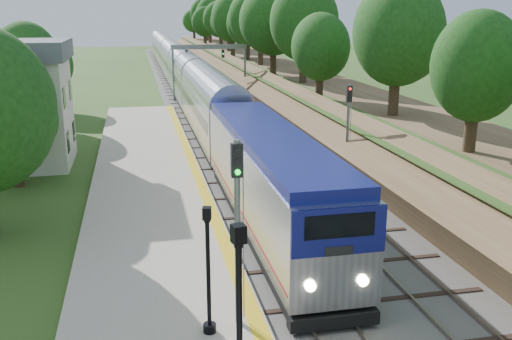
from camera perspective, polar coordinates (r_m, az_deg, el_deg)
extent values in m
cube|color=#4C4944|center=(69.58, -5.55, 7.55)|extent=(9.50, 170.00, 0.12)
cube|color=gray|center=(69.31, -7.80, 7.57)|extent=(0.08, 170.00, 0.16)
cube|color=gray|center=(69.43, -6.61, 7.62)|extent=(0.08, 170.00, 0.16)
cube|color=gray|center=(69.71, -4.50, 7.71)|extent=(0.08, 170.00, 0.16)
cube|color=gray|center=(69.91, -3.31, 7.75)|extent=(0.08, 170.00, 0.16)
cube|color=#A99A88|center=(26.29, -10.19, -5.99)|extent=(6.40, 68.00, 0.38)
cube|color=gold|center=(26.42, -4.00, -5.21)|extent=(0.55, 68.00, 0.01)
cube|color=brown|center=(71.07, 2.15, 8.95)|extent=(9.00, 170.00, 3.00)
cube|color=brown|center=(70.25, -0.98, 8.72)|extent=(4.47, 170.00, 4.54)
cylinder|color=#332316|center=(70.45, 0.96, 11.20)|extent=(0.60, 0.60, 2.62)
sphere|color=#143C10|center=(70.26, 0.98, 14.10)|extent=(5.70, 5.70, 5.70)
cylinder|color=#332316|center=(119.63, -4.51, 12.99)|extent=(0.60, 0.60, 2.62)
sphere|color=#143C10|center=(119.52, -4.55, 14.69)|extent=(5.70, 5.70, 5.70)
cube|color=silver|center=(39.88, -23.95, 5.11)|extent=(8.00, 6.00, 6.80)
cube|color=black|center=(37.78, -18.27, 2.67)|extent=(0.05, 1.10, 1.30)
cube|color=black|center=(41.28, -17.77, 3.76)|extent=(0.05, 1.10, 1.30)
cube|color=black|center=(37.29, -18.63, 6.86)|extent=(0.05, 1.10, 1.30)
cube|color=black|center=(40.84, -18.10, 7.61)|extent=(0.05, 1.10, 1.30)
cylinder|color=slate|center=(63.96, -8.26, 9.50)|extent=(0.24, 0.24, 6.20)
cylinder|color=slate|center=(64.97, -1.10, 9.75)|extent=(0.24, 0.24, 6.20)
cube|color=slate|center=(64.11, -4.71, 12.18)|extent=(8.40, 0.25, 0.50)
cube|color=black|center=(63.74, -6.95, 11.42)|extent=(0.30, 0.20, 0.90)
cube|color=black|center=(64.22, -3.32, 11.54)|extent=(0.30, 0.20, 0.90)
cylinder|color=#332316|center=(36.08, -21.70, 0.82)|extent=(0.60, 0.60, 2.45)
sphere|color=#143C10|center=(35.44, -22.24, 6.02)|extent=(5.32, 5.32, 5.32)
cylinder|color=#332316|center=(51.59, -18.91, 5.27)|extent=(0.60, 0.60, 2.45)
sphere|color=#143C10|center=(51.14, -19.24, 8.93)|extent=(5.32, 5.32, 5.32)
cube|color=black|center=(26.09, 1.35, -5.00)|extent=(2.73, 17.06, 0.59)
cube|color=#B7BAC1|center=(25.46, 1.38, -0.83)|extent=(2.96, 17.77, 3.36)
cube|color=navy|center=(24.99, 1.41, 3.34)|extent=(2.84, 17.06, 0.43)
cube|color=navy|center=(17.07, 8.32, -6.12)|extent=(2.93, 0.10, 1.48)
cube|color=black|center=(16.96, 8.39, -5.55)|extent=(2.17, 0.06, 0.74)
cube|color=maroon|center=(25.81, 1.36, -3.25)|extent=(2.98, 17.42, 0.10)
cube|color=#B7BAC1|center=(44.14, -4.42, 5.73)|extent=(2.96, 19.75, 3.85)
cube|color=#B7BAC1|center=(64.16, -6.87, 8.77)|extent=(2.96, 19.75, 3.85)
cube|color=#B7BAC1|center=(84.34, -8.17, 10.35)|extent=(2.96, 19.75, 3.85)
cube|color=#B7BAC1|center=(104.59, -8.97, 11.32)|extent=(2.96, 19.75, 3.85)
cube|color=#B7BAC1|center=(124.87, -9.52, 11.97)|extent=(2.96, 19.75, 3.85)
cylinder|color=black|center=(13.91, -1.68, -15.24)|extent=(0.15, 0.15, 4.18)
cube|color=black|center=(12.88, -1.76, -6.40)|extent=(0.36, 0.36, 0.43)
cube|color=silver|center=(12.88, -1.76, -6.40)|extent=(0.26, 0.26, 0.32)
cylinder|color=black|center=(17.95, -4.65, -15.46)|extent=(0.40, 0.40, 0.27)
cylinder|color=black|center=(17.11, -4.79, -10.43)|extent=(0.13, 0.13, 3.51)
cube|color=black|center=(16.35, -4.94, -4.33)|extent=(0.30, 0.30, 0.36)
cube|color=silver|center=(16.35, -4.94, -4.33)|extent=(0.21, 0.21, 0.27)
cylinder|color=slate|center=(17.17, -1.86, -6.51)|extent=(0.18, 0.18, 5.84)
cube|color=black|center=(16.44, -1.93, 0.98)|extent=(0.34, 0.22, 1.01)
cylinder|color=#0CE526|center=(16.31, -1.85, 0.87)|extent=(0.16, 0.06, 0.16)
cylinder|color=slate|center=(33.40, 9.14, 3.66)|extent=(0.16, 0.16, 5.66)
cube|color=black|center=(33.01, 9.31, 7.53)|extent=(0.31, 0.20, 0.91)
cylinder|color=#FF0C0C|center=(32.90, 9.38, 7.50)|extent=(0.15, 0.05, 0.15)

